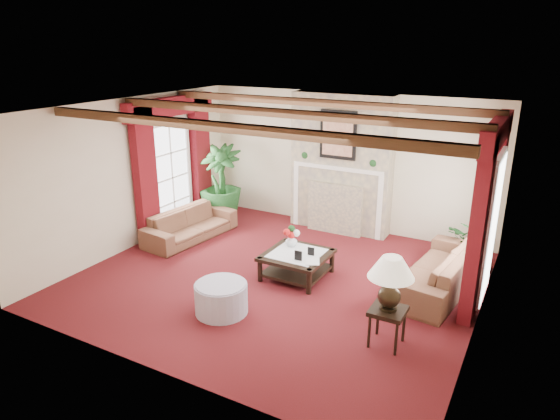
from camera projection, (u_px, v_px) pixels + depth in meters
The scene contains 23 objects.
floor at pixel (278, 278), 8.03m from camera, with size 6.00×6.00×0.00m, color #470D0C.
ceiling at pixel (278, 109), 7.16m from camera, with size 6.00×6.00×0.00m, color white.
back_wall at pixel (345, 162), 9.87m from camera, with size 6.00×0.02×2.70m, color beige.
left_wall at pixel (132, 174), 8.96m from camera, with size 0.02×5.50×2.70m, color beige.
right_wall at pixel (488, 233), 6.23m from camera, with size 0.02×5.50×2.70m, color beige.
ceiling_beams at pixel (278, 113), 7.17m from camera, with size 6.00×3.00×0.12m, color #342010, non-canonical shape.
fireplace at pixel (344, 93), 9.27m from camera, with size 2.00×0.52×2.70m, color tan, non-canonical shape.
french_door_left at pixel (167, 123), 9.52m from camera, with size 0.10×1.10×2.16m, color white, non-canonical shape.
french_door_right at pixel (503, 156), 6.82m from camera, with size 0.10×1.10×2.16m, color white, non-canonical shape.
curtains_left at pixel (170, 101), 9.33m from camera, with size 0.20×2.40×2.55m, color #560B10, non-canonical shape.
curtains_right at pixel (499, 125), 6.73m from camera, with size 0.20×2.40×2.55m, color #560B10, non-canonical shape.
sofa_left at pixel (190, 220), 9.53m from camera, with size 0.78×1.97×0.75m, color #3A1017.
sofa_right at pixel (439, 262), 7.57m from camera, with size 0.93×2.28×0.87m, color #3A1017.
potted_palm at pixel (221, 199), 10.57m from camera, with size 1.16×1.72×0.89m, color black.
small_plant at pixel (470, 248), 8.40m from camera, with size 0.99×1.03×0.63m, color black.
coffee_table at pixel (297, 265), 8.03m from camera, with size 0.99×0.99×0.40m, color black, non-canonical shape.
side_table at pixel (387, 327), 6.21m from camera, with size 0.42×0.42×0.50m, color black, non-canonical shape.
ottoman at pixel (221, 298), 6.96m from camera, with size 0.74×0.74×0.43m, color #9792A6.
table_lamp at pixel (390, 283), 6.02m from camera, with size 0.56×0.56×0.72m, color black, non-canonical shape.
flower_vase at pixel (291, 241), 8.21m from camera, with size 0.26×0.26×0.20m, color silver.
book at pixel (306, 253), 7.61m from camera, with size 0.20×0.11×0.29m, color black.
photo_frame_a at pixel (298, 256), 7.67m from camera, with size 0.12×0.02×0.16m, color black, non-canonical shape.
photo_frame_b at pixel (311, 252), 7.86m from camera, with size 0.11×0.02×0.14m, color black, non-canonical shape.
Camera 1 is at (3.50, -6.34, 3.64)m, focal length 32.00 mm.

